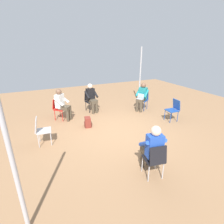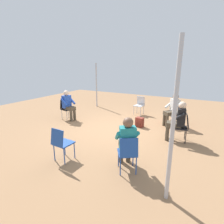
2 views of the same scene
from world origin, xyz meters
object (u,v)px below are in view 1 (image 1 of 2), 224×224
object	(u,v)px
chair_northwest	(59,107)
backpack_near_laptop_user	(88,123)
chair_east	(174,109)
chair_northeast	(143,99)
chair_west	(41,129)
person_in_blue	(152,147)
person_with_laptop	(142,95)
person_in_white	(62,103)
chair_north	(90,100)
chair_south	(155,159)
person_in_black	(91,97)

from	to	relation	value
chair_northwest	backpack_near_laptop_user	distance (m)	1.44
chair_east	chair_northeast	bearing A→B (deg)	14.08
chair_west	person_in_blue	world-z (taller)	person_in_blue
chair_northwest	person_with_laptop	bearing A→B (deg)	125.56
chair_northwest	person_in_white	distance (m)	0.26
chair_northeast	chair_west	world-z (taller)	same
chair_north	chair_south	world-z (taller)	same
chair_northeast	chair_south	world-z (taller)	same
chair_south	person_with_laptop	bearing A→B (deg)	70.47
chair_west	backpack_near_laptop_user	xyz separation A→B (m)	(1.58, 0.58, -0.34)
chair_south	backpack_near_laptop_user	distance (m)	3.18
person_in_black	backpack_near_laptop_user	bearing A→B (deg)	56.24
chair_north	person_in_blue	bearing A→B (deg)	80.13
chair_northwest	person_in_white	bearing A→B (deg)	90.00
person_in_black	person_in_white	size ratio (longest dim) A/B	1.00
chair_north	chair_east	size ratio (longest dim) A/B	1.00
chair_northeast	person_in_blue	distance (m)	4.35
chair_west	chair_south	world-z (taller)	same
chair_northeast	person_in_blue	xyz separation A→B (m)	(-2.28, -3.70, 0.20)
chair_northwest	backpack_near_laptop_user	size ratio (longest dim) A/B	2.36
chair_northeast	chair_west	size ratio (longest dim) A/B	1.00
chair_south	person_in_black	bearing A→B (deg)	99.48
chair_northeast	backpack_near_laptop_user	bearing A→B (deg)	71.83
chair_west	chair_south	xyz separation A→B (m)	(2.14, -2.53, 0.00)
chair_south	person_in_blue	world-z (taller)	person_in_blue
chair_north	person_with_laptop	xyz separation A→B (m)	(2.13, -0.91, 0.20)
chair_north	person_in_black	distance (m)	0.26
person_in_blue	person_in_white	distance (m)	4.18
chair_east	person_with_laptop	world-z (taller)	person_with_laptop
person_with_laptop	backpack_near_laptop_user	distance (m)	2.85
chair_northeast	chair_north	bearing A→B (deg)	37.23
chair_northeast	person_in_white	bearing A→B (deg)	52.62
chair_south	person_in_white	size ratio (longest dim) A/B	0.69
chair_east	backpack_near_laptop_user	size ratio (longest dim) A/B	2.36
chair_south	person_in_blue	bearing A→B (deg)	90.00
chair_northeast	person_in_white	distance (m)	3.57
chair_northwest	person_in_white	size ratio (longest dim) A/B	0.69
chair_east	person_in_blue	xyz separation A→B (m)	(-2.59, -2.11, 0.20)
chair_east	chair_west	world-z (taller)	same
chair_north	backpack_near_laptop_user	size ratio (longest dim) A/B	2.36
chair_south	person_in_black	distance (m)	4.52
chair_northwest	person_in_blue	size ratio (longest dim) A/B	0.69
chair_northwest	chair_south	distance (m)	4.47
chair_east	person_in_blue	bearing A→B (deg)	131.99
chair_east	chair_northwest	bearing A→B (deg)	66.47
chair_west	chair_north	bearing A→B (deg)	140.20
person_in_black	chair_east	bearing A→B (deg)	128.91
chair_north	chair_east	distance (m)	3.53
person_in_white	backpack_near_laptop_user	distance (m)	1.35
chair_northwest	person_in_white	world-z (taller)	person_in_white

